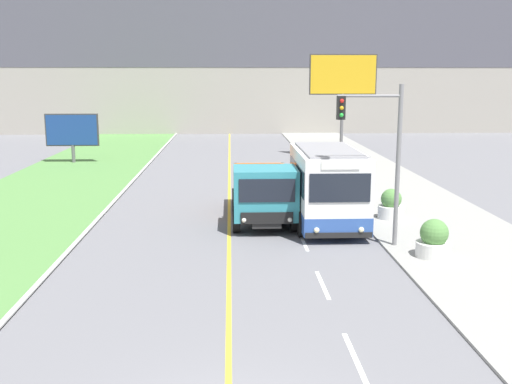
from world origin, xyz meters
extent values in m
cube|color=silver|center=(2.75, 3.20, 0.00)|extent=(0.12, 2.40, 0.01)
cube|color=silver|center=(2.75, 7.80, 0.00)|extent=(0.12, 2.40, 0.01)
cube|color=silver|center=(2.75, 12.40, 0.00)|extent=(0.12, 2.40, 0.01)
cube|color=silver|center=(2.75, 17.00, 0.00)|extent=(0.12, 2.40, 0.01)
cube|color=silver|center=(2.75, 21.60, 0.00)|extent=(0.12, 2.40, 0.01)
cube|color=silver|center=(2.75, 26.20, 0.00)|extent=(0.12, 2.40, 0.01)
cube|color=gray|center=(0.00, 58.19, 9.81)|extent=(80.00, 8.00, 19.62)
cube|color=#4C4C56|center=(0.00, 54.17, 10.30)|extent=(80.00, 0.04, 6.87)
cube|color=white|center=(3.96, 14.69, 1.69)|extent=(2.49, 5.52, 2.82)
cube|color=#2D519E|center=(3.96, 14.69, 0.62)|extent=(2.51, 5.54, 0.70)
cube|color=black|center=(3.96, 14.69, 2.11)|extent=(2.52, 5.07, 0.99)
cube|color=gray|center=(3.96, 14.69, 3.14)|extent=(2.12, 4.96, 0.08)
cube|color=black|center=(3.96, 11.91, 2.11)|extent=(2.19, 0.04, 1.04)
cube|color=black|center=(3.96, 11.90, 0.38)|extent=(2.44, 0.06, 0.20)
sphere|color=#F4EAB2|center=(3.15, 11.89, 0.57)|extent=(0.20, 0.20, 0.20)
sphere|color=#F4EAB2|center=(4.77, 11.89, 0.57)|extent=(0.20, 0.20, 0.20)
cube|color=white|center=(3.96, 11.91, 2.92)|extent=(1.37, 0.04, 0.28)
cylinder|color=black|center=(2.78, 13.15, 0.50)|extent=(0.28, 1.00, 1.00)
cylinder|color=black|center=(5.14, 13.15, 0.50)|extent=(0.28, 1.00, 1.00)
cylinder|color=black|center=(2.78, 16.46, 0.50)|extent=(0.28, 1.00, 1.00)
cylinder|color=black|center=(5.14, 16.46, 0.50)|extent=(0.28, 1.00, 1.00)
cube|color=black|center=(1.43, 16.24, 0.45)|extent=(1.11, 6.36, 0.20)
cube|color=teal|center=(1.43, 14.17, 1.52)|extent=(2.47, 2.21, 1.96)
cube|color=black|center=(1.43, 13.04, 1.82)|extent=(2.10, 0.04, 0.88)
cube|color=black|center=(1.43, 13.03, 0.77)|extent=(1.98, 0.06, 0.44)
sphere|color=silver|center=(0.56, 13.02, 0.70)|extent=(0.18, 0.18, 0.18)
sphere|color=silver|center=(2.30, 13.02, 0.70)|extent=(0.18, 0.18, 0.18)
cube|color=orange|center=(1.43, 17.47, 0.61)|extent=(2.35, 3.89, 0.12)
cube|color=orange|center=(0.32, 17.47, 1.24)|extent=(0.12, 3.89, 1.39)
cube|color=orange|center=(2.54, 17.47, 1.24)|extent=(0.12, 3.89, 1.39)
cube|color=orange|center=(1.43, 15.58, 1.24)|extent=(2.35, 0.12, 1.39)
cube|color=orange|center=(1.43, 19.36, 1.24)|extent=(2.35, 0.12, 1.39)
cube|color=orange|center=(1.43, 15.58, 2.06)|extent=(2.35, 0.12, 0.24)
cylinder|color=black|center=(0.29, 13.95, 0.52)|extent=(0.30, 1.04, 1.04)
cylinder|color=black|center=(2.57, 13.95, 0.52)|extent=(0.30, 1.04, 1.04)
cylinder|color=black|center=(0.29, 17.67, 0.52)|extent=(0.30, 1.04, 1.04)
cylinder|color=black|center=(2.57, 17.67, 0.52)|extent=(0.30, 1.04, 1.04)
cylinder|color=slate|center=(5.92, 11.61, 2.88)|extent=(0.16, 0.16, 5.75)
cylinder|color=slate|center=(4.82, 11.61, 5.35)|extent=(2.20, 0.10, 0.10)
cube|color=black|center=(3.86, 11.61, 4.95)|extent=(0.28, 0.24, 0.80)
sphere|color=red|center=(3.86, 11.48, 5.19)|extent=(0.14, 0.14, 0.14)
sphere|color=orange|center=(3.86, 11.48, 4.95)|extent=(0.14, 0.14, 0.14)
sphere|color=green|center=(3.86, 11.48, 4.71)|extent=(0.14, 0.14, 0.14)
cylinder|color=#59595B|center=(8.44, 35.88, 2.36)|extent=(0.24, 0.24, 4.71)
cube|color=#333333|center=(8.44, 35.88, 6.11)|extent=(4.99, 0.20, 2.95)
cube|color=gold|center=(8.44, 35.77, 6.11)|extent=(4.83, 0.02, 2.79)
cylinder|color=#59595B|center=(-10.95, 33.42, 0.63)|extent=(0.24, 0.24, 1.27)
cube|color=#333333|center=(-10.95, 33.42, 2.31)|extent=(3.65, 0.20, 2.25)
cube|color=navy|center=(-10.95, 33.31, 2.31)|extent=(3.49, 0.02, 2.09)
cylinder|color=silver|center=(6.83, 10.16, 0.33)|extent=(1.17, 1.17, 0.49)
sphere|color=#518442|center=(6.83, 10.16, 0.89)|extent=(0.94, 0.94, 0.94)
cylinder|color=silver|center=(6.86, 15.66, 0.35)|extent=(1.08, 1.08, 0.53)
sphere|color=#518442|center=(6.86, 15.66, 0.91)|extent=(0.87, 0.87, 0.87)
cylinder|color=silver|center=(6.80, 21.15, 0.33)|extent=(1.07, 1.07, 0.50)
sphere|color=#518442|center=(6.80, 21.15, 0.87)|extent=(0.86, 0.86, 0.86)
camera|label=1|loc=(0.08, -8.81, 6.03)|focal=42.00mm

